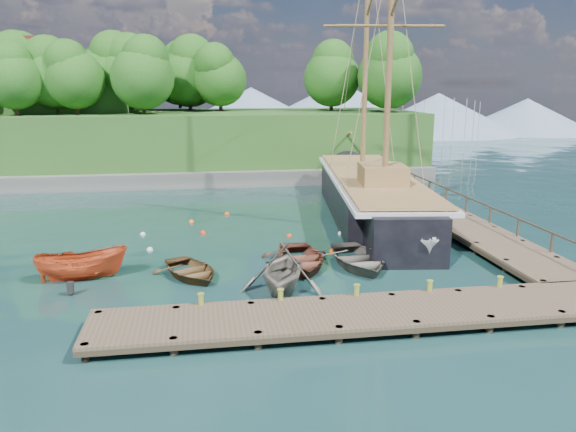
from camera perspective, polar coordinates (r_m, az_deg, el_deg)
name	(u,v)px	position (r m, az deg, el deg)	size (l,w,h in m)	color
ground	(286,271)	(26.74, -0.20, -5.56)	(160.00, 160.00, 0.00)	#12312C
dock_near	(367,313)	(21.08, 8.03, -9.77)	(20.00, 3.20, 1.10)	brown
dock_east	(451,219)	(36.44, 16.20, -0.25)	(3.20, 24.00, 1.10)	brown
bollard_0	(202,319)	(21.70, -8.74, -10.35)	(0.26, 0.26, 0.45)	olive
bollard_1	(281,314)	(21.89, -0.75, -9.97)	(0.26, 0.26, 0.45)	olive
bollard_2	(356,310)	(22.48, 6.95, -9.42)	(0.26, 0.26, 0.45)	olive
bollard_3	(429,305)	(23.45, 14.10, -8.76)	(0.26, 0.26, 0.45)	olive
bollard_4	(498,301)	(24.74, 20.58, -8.05)	(0.26, 0.26, 0.45)	olive
rowboat_0	(191,276)	(26.33, -9.82, -6.07)	(2.81, 3.93, 0.81)	brown
rowboat_1	(283,290)	(24.31, -0.53, -7.53)	(3.60, 4.17, 2.20)	slate
rowboat_2	(300,266)	(27.41, 1.21, -5.09)	(3.41, 4.78, 0.99)	#5A2D20
rowboat_3	(358,266)	(27.61, 7.11, -5.05)	(3.45, 4.83, 1.00)	#5E584E
motorboat_orange	(83,279)	(27.24, -20.12, -6.05)	(1.52, 4.04, 1.56)	#CD4C21
cabin_boat_white	(419,257)	(29.53, 13.21, -4.08)	(1.75, 4.64, 1.79)	white
schooner	(371,198)	(37.81, 8.48, 1.79)	(8.02, 28.80, 21.37)	black
mooring_buoy_0	(150,250)	(30.77, -13.86, -3.41)	(0.35, 0.35, 0.35)	silver
mooring_buoy_1	(203,234)	(33.55, -8.63, -1.78)	(0.36, 0.36, 0.36)	red
mooring_buoy_2	(289,237)	(32.50, 0.13, -2.12)	(0.34, 0.34, 0.34)	red
mooring_buoy_3	(341,234)	(33.20, 5.38, -1.84)	(0.33, 0.33, 0.33)	silver
mooring_buoy_4	(192,223)	(36.29, -9.77, -0.67)	(0.35, 0.35, 0.35)	orange
mooring_buoy_5	(227,215)	(38.12, -6.21, 0.13)	(0.36, 0.36, 0.36)	#ED5514
mooring_buoy_6	(143,235)	(33.96, -14.53, -1.87)	(0.33, 0.33, 0.33)	white
mooring_buoy_7	(332,252)	(29.67, 4.48, -3.68)	(0.31, 0.31, 0.31)	#E25600
headland	(102,117)	(57.16, -18.34, 9.54)	(51.00, 19.31, 12.90)	#474744
distant_ridge	(247,110)	(95.45, -4.18, 10.72)	(117.00, 40.00, 10.00)	#728CA5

